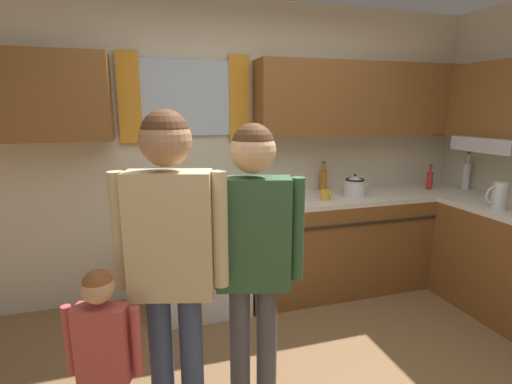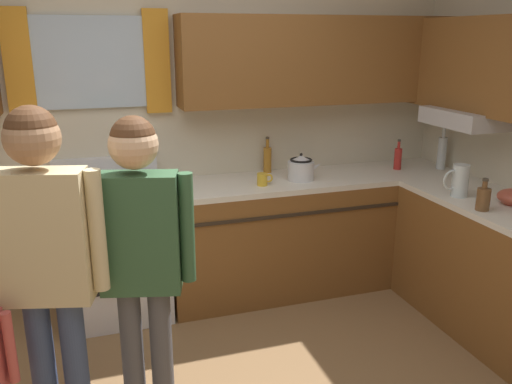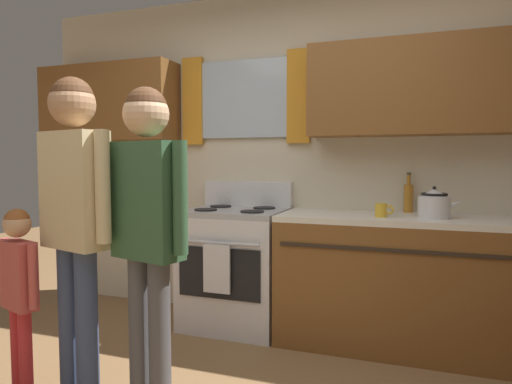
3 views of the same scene
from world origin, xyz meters
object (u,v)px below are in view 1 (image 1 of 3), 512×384
Objects in this scene: stove_oven at (201,255)px; adult_holding_child at (171,248)px; small_child at (104,351)px; bottle_oil_amber at (323,180)px; water_pitcher at (499,196)px; mug_mustard_yellow at (325,195)px; adult_in_plaid at (253,245)px; stovetop_kettle at (355,186)px; bottle_tall_clear at (466,175)px; bottle_sauce_red at (430,180)px.

adult_holding_child is (-0.32, -1.35, 0.59)m from stove_oven.
adult_holding_child is at bearing 12.15° from small_child.
small_child is at bearing -138.56° from bottle_oil_amber.
bottle_oil_amber reaches higher than stove_oven.
stove_oven is at bearing 160.67° from water_pitcher.
mug_mustard_yellow is at bearing 37.19° from small_child.
adult_in_plaid is (-1.16, -1.55, 0.01)m from bottle_oil_amber.
bottle_tall_clear is at bearing -1.51° from stovetop_kettle.
stove_oven is 3.00× the size of bottle_tall_clear.
small_child is (-3.26, -1.33, -0.40)m from bottle_tall_clear.
bottle_tall_clear is 0.79m from water_pitcher.
adult_in_plaid is at bearing -154.36° from bottle_tall_clear.
bottle_tall_clear is 1.55m from mug_mustard_yellow.
bottle_tall_clear is 1.34× the size of stovetop_kettle.
small_child is at bearing -114.09° from stove_oven.
stovetop_kettle is 1.12m from water_pitcher.
water_pitcher is at bearing -92.26° from bottle_sauce_red.
bottle_oil_amber is at bearing 53.20° from adult_in_plaid.
small_child is at bearing -146.33° from stovetop_kettle.
bottle_sauce_red is (2.28, 0.00, 0.53)m from stove_oven.
stove_oven is 9.15× the size of mug_mustard_yellow.
bottle_tall_clear is 1.22m from stovetop_kettle.
bottle_tall_clear reaches higher than bottle_sauce_red.
adult_holding_child is at bearing -138.64° from mug_mustard_yellow.
adult_in_plaid reaches higher than bottle_sauce_red.
bottle_sauce_red is 1.12× the size of water_pitcher.
stove_oven is 1.07× the size of small_child.
adult_holding_child reaches higher than adult_in_plaid.
stove_oven is 1.37m from bottle_oil_amber.
water_pitcher is 2.24m from adult_in_plaid.
water_pitcher is at bearing -19.33° from stove_oven.
small_child is (-1.88, -1.66, -0.37)m from bottle_oil_amber.
bottle_tall_clear is 0.22× the size of adult_holding_child.
stove_oven is at bearing 177.48° from stovetop_kettle.
adult_holding_child is at bearing -156.88° from bottle_tall_clear.
small_child is (-2.89, -0.63, -0.37)m from water_pitcher.
bottle_oil_amber is 0.17× the size of adult_holding_child.
adult_in_plaid is (-1.33, -1.26, 0.02)m from stovetop_kettle.
adult_holding_child reaches higher than bottle_sauce_red.
bottle_oil_amber is at bearing 45.48° from adult_holding_child.
bottle_sauce_red is 0.15× the size of adult_in_plaid.
stovetop_kettle reaches higher than mug_mustard_yellow.
water_pitcher is 0.21× the size of small_child.
adult_in_plaid is (-2.17, -0.53, 0.01)m from water_pitcher.
mug_mustard_yellow is 0.33m from stovetop_kettle.
small_child is at bearing -167.85° from adult_holding_child.
mug_mustard_yellow is at bearing 150.08° from water_pitcher.
mug_mustard_yellow is at bearing 41.36° from adult_holding_child.
stovetop_kettle is at bearing 178.49° from bottle_tall_clear.
adult_holding_child is at bearing -152.47° from bottle_sauce_red.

